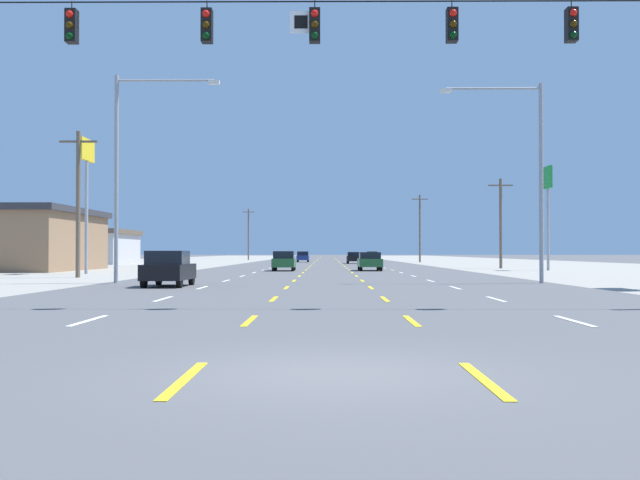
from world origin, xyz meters
name	(u,v)px	position (x,y,z in m)	size (l,w,h in m)	color
ground_plane	(327,267)	(0.00, 66.00, 0.00)	(572.00, 572.00, 0.00)	#4C4C4F
lot_apron_left	(80,267)	(-24.75, 66.00, 0.00)	(28.00, 440.00, 0.01)	gray
lot_apron_right	(576,267)	(24.75, 66.00, 0.00)	(28.00, 440.00, 0.01)	gray
lane_markings	(327,262)	(0.00, 104.50, 0.01)	(10.64, 227.60, 0.01)	white
signal_span_wire	(328,99)	(-0.05, 11.31, 5.70)	(24.99, 0.53, 9.65)	brown
hatchback_far_left_nearest	(168,268)	(-6.90, 23.19, 0.78)	(1.72, 3.90, 1.54)	black
hatchback_inner_left_near	(284,261)	(-3.41, 49.79, 0.78)	(1.72, 3.90, 1.54)	#235B2D
sedan_inner_right_mid	(370,261)	(3.35, 50.51, 0.76)	(1.80, 4.50, 1.46)	#235B2D
sedan_inner_right_midfar	(354,258)	(3.37, 85.64, 0.76)	(1.80, 4.50, 1.46)	black
hatchback_inner_left_far	(303,257)	(-3.47, 99.25, 0.78)	(1.72, 3.90, 1.54)	navy
hatchback_far_right_farther	(372,256)	(7.01, 109.11, 0.78)	(1.72, 3.90, 1.54)	silver
sedan_far_left_farthest	(288,256)	(-6.95, 124.82, 0.76)	(1.80, 4.50, 1.46)	navy
storefront_left_row_1	(7,239)	(-25.77, 51.06, 2.51)	(12.70, 15.06, 4.97)	#8C6B4C
storefront_left_row_2	(80,247)	(-30.39, 83.32, 2.12)	(12.31, 13.31, 4.19)	#B2B2B7
pole_sign_left_row_1	(87,169)	(-16.27, 41.39, 7.10)	(0.24, 2.70, 9.10)	gray
pole_sign_right_row_1	(548,193)	(17.61, 51.06, 6.17)	(0.24, 1.69, 8.33)	gray
streetlight_left_row_0	(128,161)	(-9.60, 26.68, 5.86)	(5.04, 0.26, 9.97)	gray
streetlight_right_row_0	(530,165)	(9.60, 26.68, 5.63)	(4.89, 0.26, 9.55)	gray
utility_pole_left_row_0	(78,201)	(-14.47, 34.25, 4.44)	(2.20, 0.26, 8.49)	brown
utility_pole_right_row_1	(501,221)	(15.57, 58.55, 4.22)	(2.20, 0.26, 8.06)	brown
utility_pole_right_row_2	(420,227)	(13.10, 97.26, 4.95)	(2.20, 0.26, 9.51)	brown
utility_pole_left_row_3	(248,233)	(-14.15, 126.58, 4.82)	(2.20, 0.26, 9.25)	brown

